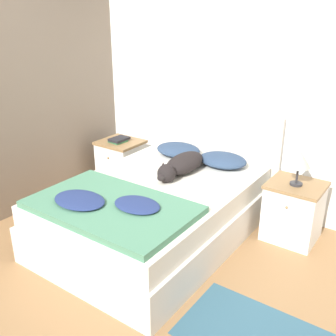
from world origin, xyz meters
TOP-DOWN VIEW (x-y plane):
  - ground_plane at (0.00, 0.00)m, footprint 16.00×16.00m
  - wall_back at (0.00, 2.13)m, footprint 9.00×0.06m
  - wall_side_left at (-1.55, 1.05)m, footprint 0.06×3.10m
  - bed at (-0.06, 1.01)m, footprint 1.45×2.04m
  - headboard at (-0.06, 2.06)m, footprint 1.53×0.06m
  - nightstand_left at (-1.11, 1.73)m, footprint 0.48×0.45m
  - nightstand_right at (0.99, 1.73)m, footprint 0.48×0.45m
  - pillow_left at (-0.33, 1.79)m, footprint 0.49×0.39m
  - pillow_right at (0.21, 1.79)m, footprint 0.49×0.39m
  - quilt at (-0.07, 0.44)m, footprint 1.30×0.81m
  - dog at (-0.02, 1.39)m, footprint 0.26×0.76m
  - book_stack at (-1.11, 1.70)m, footprint 0.18×0.23m
  - table_lamp at (0.99, 1.70)m, footprint 0.20×0.20m

SIDE VIEW (x-z plane):
  - ground_plane at x=0.00m, z-range 0.00..0.00m
  - bed at x=-0.06m, z-range 0.00..0.52m
  - nightstand_left at x=-1.11m, z-range 0.00..0.55m
  - nightstand_right at x=0.99m, z-range 0.00..0.55m
  - headboard at x=-0.06m, z-range 0.02..1.05m
  - quilt at x=-0.07m, z-range 0.51..0.61m
  - book_stack at x=-1.11m, z-range 0.55..0.60m
  - pillow_left at x=-0.33m, z-range 0.53..0.65m
  - pillow_right at x=0.21m, z-range 0.53..0.65m
  - dog at x=-0.02m, z-range 0.52..0.71m
  - table_lamp at x=0.99m, z-range 0.63..0.95m
  - wall_back at x=0.00m, z-range 0.00..2.55m
  - wall_side_left at x=-1.55m, z-range 0.00..2.55m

